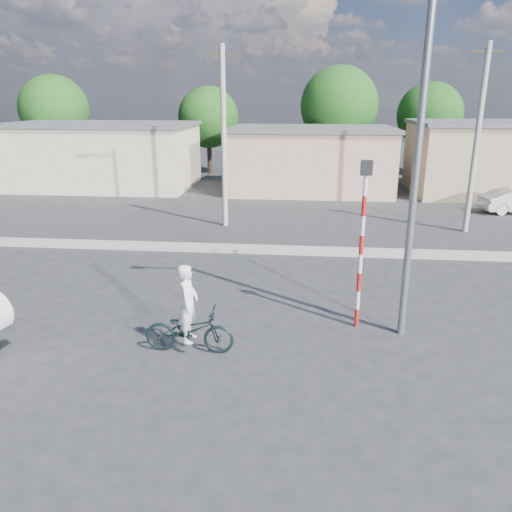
# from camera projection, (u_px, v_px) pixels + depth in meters

# --- Properties ---
(ground_plane) EXTENTS (120.00, 120.00, 0.00)m
(ground_plane) POSITION_uv_depth(u_px,v_px,m) (228.00, 347.00, 12.12)
(ground_plane) COLOR #2B2B2D
(ground_plane) RESTS_ON ground
(median) EXTENTS (40.00, 0.80, 0.16)m
(median) POSITION_uv_depth(u_px,v_px,m) (259.00, 249.00, 19.68)
(median) COLOR #99968E
(median) RESTS_ON ground
(bicycle) EXTENTS (2.12, 0.74, 1.12)m
(bicycle) POSITION_uv_depth(u_px,v_px,m) (189.00, 330.00, 11.75)
(bicycle) COLOR black
(bicycle) RESTS_ON ground
(cyclist) EXTENTS (0.45, 0.69, 1.88)m
(cyclist) POSITION_uv_depth(u_px,v_px,m) (189.00, 315.00, 11.64)
(cyclist) COLOR white
(cyclist) RESTS_ON ground
(traffic_pole) EXTENTS (0.28, 0.18, 4.36)m
(traffic_pole) POSITION_uv_depth(u_px,v_px,m) (362.00, 232.00, 12.44)
(traffic_pole) COLOR red
(traffic_pole) RESTS_ON ground
(streetlight) EXTENTS (2.34, 0.22, 9.00)m
(streetlight) POSITION_uv_depth(u_px,v_px,m) (412.00, 136.00, 11.35)
(streetlight) COLOR slate
(streetlight) RESTS_ON ground
(building_row) EXTENTS (37.80, 7.30, 4.44)m
(building_row) POSITION_uv_depth(u_px,v_px,m) (297.00, 157.00, 32.23)
(building_row) COLOR beige
(building_row) RESTS_ON ground
(tree_row) EXTENTS (43.62, 7.43, 8.42)m
(tree_row) POSITION_uv_depth(u_px,v_px,m) (335.00, 109.00, 37.22)
(tree_row) COLOR #38281E
(tree_row) RESTS_ON ground
(utility_poles) EXTENTS (35.40, 0.24, 8.00)m
(utility_poles) POSITION_uv_depth(u_px,v_px,m) (341.00, 139.00, 21.95)
(utility_poles) COLOR #99968E
(utility_poles) RESTS_ON ground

